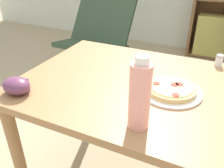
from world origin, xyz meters
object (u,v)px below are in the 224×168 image
object	(u,v)px
pizza_on_plate	(171,89)
grape_bunch	(17,86)
salt_shaker	(219,60)
lounge_chair_near	(97,49)
drink_bottle	(140,96)

from	to	relation	value
pizza_on_plate	grape_bunch	bearing A→B (deg)	-154.30
salt_shaker	lounge_chair_near	bearing A→B (deg)	142.59
drink_bottle	lounge_chair_near	xyz separation A→B (m)	(-1.07, 1.65, -0.58)
grape_bunch	salt_shaker	bearing A→B (deg)	41.25
grape_bunch	lounge_chair_near	bearing A→B (deg)	107.47
grape_bunch	pizza_on_plate	bearing A→B (deg)	25.70
pizza_on_plate	lounge_chair_near	distance (m)	1.83
drink_bottle	salt_shaker	size ratio (longest dim) A/B	4.29
lounge_chair_near	grape_bunch	bearing A→B (deg)	-71.97
grape_bunch	lounge_chair_near	world-z (taller)	lounge_chair_near
pizza_on_plate	salt_shaker	xyz separation A→B (m)	(0.17, 0.38, 0.02)
pizza_on_plate	salt_shaker	distance (m)	0.42
pizza_on_plate	drink_bottle	size ratio (longest dim) A/B	1.01
pizza_on_plate	lounge_chair_near	size ratio (longest dim) A/B	0.31
grape_bunch	drink_bottle	xyz separation A→B (m)	(0.55, 0.01, 0.09)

